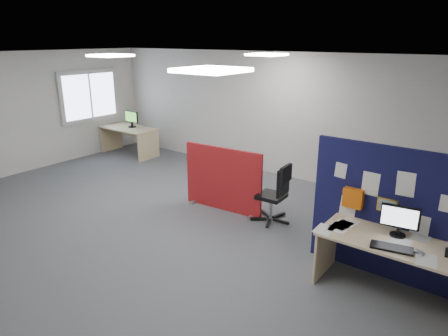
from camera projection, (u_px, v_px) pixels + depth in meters
The scene contains 16 objects.
floor at pixel (157, 225), 6.63m from camera, with size 9.00×9.00×0.00m, color #54575C.
ceiling at pixel (147, 57), 5.79m from camera, with size 9.00×7.00×0.02m, color white.
wall_back at pixel (269, 114), 8.86m from camera, with size 9.00×0.02×2.70m, color silver.
wall_left at pixel (11, 115), 8.79m from camera, with size 0.02×7.00×2.70m, color silver.
window at pixel (90, 96), 10.21m from camera, with size 0.06×1.70×1.30m.
ceiling_lights at pixel (195, 58), 6.11m from camera, with size 4.10×4.10×0.04m.
navy_divider at pixel (394, 216), 4.94m from camera, with size 2.11×0.30×1.74m.
main_desk at pixel (392, 253), 4.70m from camera, with size 1.64×0.73×0.73m.
monitor_main at pixel (400, 219), 4.67m from camera, with size 0.44×0.18×0.38m.
keyboard at pixel (392, 248), 4.45m from camera, with size 0.45×0.18×0.03m, color black.
mouse at pixel (419, 253), 4.34m from camera, with size 0.10×0.06×0.03m, color #A1A2A7.
red_divider at pixel (223, 180), 7.08m from camera, with size 1.54×0.30×1.16m.
second_desk at pixel (130, 134), 10.53m from camera, with size 1.54×0.77×0.73m.
monitor_second at pixel (131, 118), 10.42m from camera, with size 0.47×0.21×0.42m.
office_chair at pixel (277, 190), 6.58m from camera, with size 0.65×0.67×1.01m.
desk_papers at pixel (370, 234), 4.78m from camera, with size 1.39×0.88×0.00m.
Camera 1 is at (4.51, -4.11, 2.97)m, focal length 32.00 mm.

